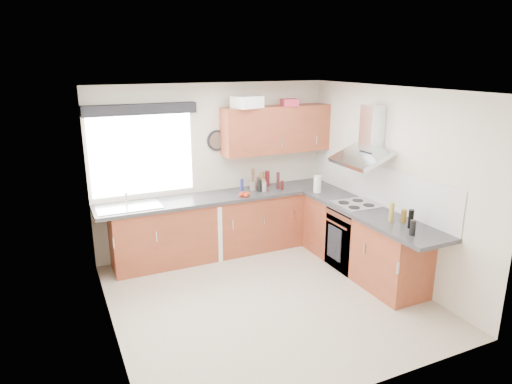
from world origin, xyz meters
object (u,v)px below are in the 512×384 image
oven (354,238)px  upper_cabinets (276,129)px  extractor_hood (366,142)px  washing_machine (199,230)px

oven → upper_cabinets: 1.99m
oven → extractor_hood: (0.10, -0.00, 1.34)m
oven → upper_cabinets: upper_cabinets is taller
oven → extractor_hood: 1.35m
upper_cabinets → washing_machine: size_ratio=2.04×
upper_cabinets → washing_machine: upper_cabinets is taller
oven → washing_machine: 2.22m
oven → extractor_hood: bearing=-0.0°
upper_cabinets → oven: bearing=-67.5°
extractor_hood → upper_cabinets: size_ratio=0.46×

